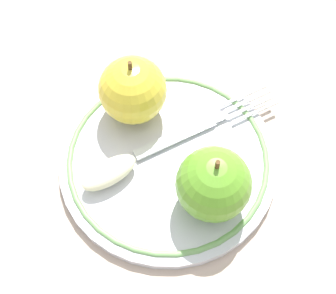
{
  "coord_description": "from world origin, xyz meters",
  "views": [
    {
      "loc": [
        -0.1,
        0.2,
        0.43
      ],
      "look_at": [
        0.01,
        0.01,
        0.03
      ],
      "focal_mm": 50.0,
      "sensor_mm": 36.0,
      "label": 1
    }
  ],
  "objects": [
    {
      "name": "fork",
      "position": [
        -0.0,
        -0.04,
        0.02
      ],
      "size": [
        0.11,
        0.15,
        0.0
      ],
      "rotation": [
        0.0,
        0.0,
        4.13
      ],
      "color": "silver",
      "rests_on": "plate"
    },
    {
      "name": "ground_plane",
      "position": [
        0.0,
        0.0,
        0.0
      ],
      "size": [
        2.0,
        2.0,
        0.0
      ],
      "primitive_type": "plane",
      "color": "#BAA491"
    },
    {
      "name": "apple_second_whole",
      "position": [
        -0.05,
        0.03,
        0.05
      ],
      "size": [
        0.07,
        0.07,
        0.08
      ],
      "color": "#599827",
      "rests_on": "plate"
    },
    {
      "name": "apple_slice_front",
      "position": [
        0.05,
        0.06,
        0.02
      ],
      "size": [
        0.05,
        0.06,
        0.02
      ],
      "primitive_type": "ellipsoid",
      "rotation": [
        0.0,
        0.0,
        1.1
      ],
      "color": "#EFE7BD",
      "rests_on": "plate"
    },
    {
      "name": "apple_red_whole",
      "position": [
        0.07,
        -0.02,
        0.05
      ],
      "size": [
        0.07,
        0.07,
        0.08
      ],
      "color": "gold",
      "rests_on": "plate"
    },
    {
      "name": "plate",
      "position": [
        0.01,
        0.01,
        0.01
      ],
      "size": [
        0.22,
        0.22,
        0.01
      ],
      "color": "silver",
      "rests_on": "ground_plane"
    }
  ]
}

